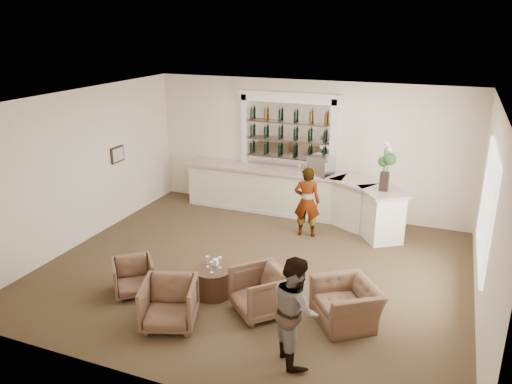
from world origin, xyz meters
TOP-DOWN VIEW (x-y plane):
  - ground at (0.00, 0.00)m, footprint 8.00×8.00m
  - room_shell at (0.16, 0.71)m, footprint 8.04×7.02m
  - bar_counter at (-0.16, 3.00)m, footprint 5.72×1.80m
  - back_bar_alcove at (-0.50, 3.41)m, footprint 2.64×0.25m
  - cocktail_table at (-0.33, -1.15)m, footprint 0.68×0.68m
  - sommelier at (0.46, 1.97)m, footprint 0.63×0.46m
  - guest at (1.54, -2.32)m, footprint 0.96×0.99m
  - armchair_left at (-1.67, -1.64)m, footprint 0.98×0.98m
  - armchair_center at (-0.55, -2.26)m, footprint 1.06×1.08m
  - armchair_right at (0.66, -1.39)m, footprint 1.18×1.19m
  - armchair_far at (2.04, -1.13)m, footprint 1.33×1.36m
  - espresso_machine at (0.49, 3.00)m, footprint 0.65×0.60m
  - flower_vase at (2.05, 2.39)m, footprint 0.29×0.29m
  - wine_glass_bar_left at (-0.04, 2.99)m, footprint 0.07×0.07m
  - wine_glass_bar_right at (0.10, 3.10)m, footprint 0.07×0.07m
  - wine_glass_tbl_a at (-0.45, -1.12)m, footprint 0.07×0.07m
  - wine_glass_tbl_b at (-0.23, -1.07)m, footprint 0.07×0.07m
  - wine_glass_tbl_c at (-0.29, -1.28)m, footprint 0.07×0.07m
  - napkin_holder at (-0.35, -1.01)m, footprint 0.08×0.08m

SIDE VIEW (x-z plane):
  - ground at x=0.00m, z-range 0.00..0.00m
  - cocktail_table at x=-0.33m, z-range 0.00..0.50m
  - armchair_left at x=-1.67m, z-range 0.00..0.64m
  - armchair_far at x=2.04m, z-range 0.00..0.67m
  - armchair_center at x=-0.55m, z-range 0.00..0.77m
  - armchair_right at x=0.66m, z-range 0.00..0.77m
  - napkin_holder at x=-0.35m, z-range 0.50..0.62m
  - bar_counter at x=-0.16m, z-range 0.00..1.14m
  - wine_glass_tbl_a at x=-0.45m, z-range 0.50..0.71m
  - wine_glass_tbl_b at x=-0.23m, z-range 0.50..0.71m
  - wine_glass_tbl_c at x=-0.29m, z-range 0.50..0.71m
  - guest at x=1.54m, z-range 0.00..1.61m
  - sommelier at x=0.46m, z-range 0.00..1.61m
  - wine_glass_bar_left at x=-0.04m, z-range 1.14..1.35m
  - wine_glass_bar_right at x=0.10m, z-range 1.14..1.35m
  - espresso_machine at x=0.49m, z-range 1.14..1.61m
  - flower_vase at x=2.05m, z-range 1.21..2.30m
  - back_bar_alcove at x=-0.50m, z-range 0.53..3.53m
  - room_shell at x=0.16m, z-range 0.68..4.00m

